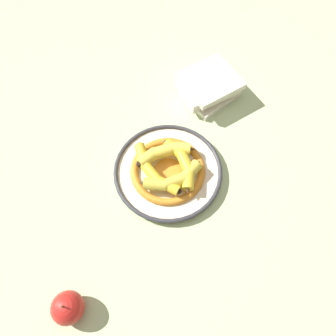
{
  "coord_description": "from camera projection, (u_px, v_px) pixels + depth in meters",
  "views": [
    {
      "loc": [
        -0.33,
        -0.26,
        0.88
      ],
      "look_at": [
        -0.02,
        0.02,
        0.04
      ],
      "focal_mm": 35.0,
      "sensor_mm": 36.0,
      "label": 1
    }
  ],
  "objects": [
    {
      "name": "banana_b",
      "position": [
        153.0,
        170.0,
        0.92
      ],
      "size": [
        0.08,
        0.21,
        0.03
      ],
      "rotation": [
        0.0,
        0.0,
        4.54
      ],
      "color": "gold",
      "rests_on": "decorative_bowl"
    },
    {
      "name": "banana_c",
      "position": [
        172.0,
        179.0,
        0.91
      ],
      "size": [
        0.17,
        0.11,
        0.03
      ],
      "rotation": [
        0.0,
        0.0,
        5.83
      ],
      "color": "gold",
      "rests_on": "decorative_bowl"
    },
    {
      "name": "decorative_bowl",
      "position": [
        168.0,
        171.0,
        0.95
      ],
      "size": [
        0.32,
        0.32,
        0.03
      ],
      "color": "beige",
      "rests_on": "ground_plane"
    },
    {
      "name": "book_stack",
      "position": [
        210.0,
        87.0,
        1.06
      ],
      "size": [
        0.21,
        0.19,
        0.08
      ],
      "rotation": [
        0.0,
        0.0,
        6.08
      ],
      "color": "silver",
      "rests_on": "ground_plane"
    },
    {
      "name": "ground_plane",
      "position": [
        179.0,
        173.0,
        0.97
      ],
      "size": [
        2.8,
        2.8,
        0.0
      ],
      "primitive_type": "plane",
      "color": "#B2C693"
    },
    {
      "name": "banana_a",
      "position": [
        165.0,
        152.0,
        0.94
      ],
      "size": [
        0.16,
        0.11,
        0.04
      ],
      "rotation": [
        0.0,
        0.0,
        2.63
      ],
      "color": "yellow",
      "rests_on": "decorative_bowl"
    },
    {
      "name": "banana_d",
      "position": [
        183.0,
        164.0,
        0.93
      ],
      "size": [
        0.11,
        0.17,
        0.03
      ],
      "rotation": [
        0.0,
        0.0,
        7.39
      ],
      "color": "gold",
      "rests_on": "decorative_bowl"
    },
    {
      "name": "apple",
      "position": [
        68.0,
        308.0,
        0.77
      ],
      "size": [
        0.08,
        0.08,
        0.09
      ],
      "color": "red",
      "rests_on": "ground_plane"
    }
  ]
}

